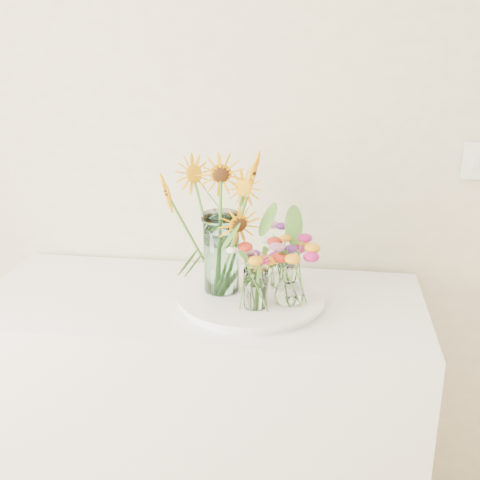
{
  "coord_description": "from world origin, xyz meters",
  "views": [
    {
      "loc": [
        -0.01,
        0.24,
        1.69
      ],
      "look_at": [
        -0.25,
        1.9,
        1.11
      ],
      "focal_mm": 45.0,
      "sensor_mm": 36.0,
      "label": 1
    }
  ],
  "objects": [
    {
      "name": "small_vase_a",
      "position": [
        -0.2,
        1.83,
        0.99
      ],
      "size": [
        0.09,
        0.09,
        0.12
      ],
      "primitive_type": "cylinder",
      "rotation": [
        0.0,
        0.0,
        -0.31
      ],
      "color": "white",
      "rests_on": "tray"
    },
    {
      "name": "wildflower_posy_a",
      "position": [
        -0.2,
        1.83,
        1.03
      ],
      "size": [
        0.21,
        0.21,
        0.21
      ],
      "primitive_type": null,
      "color": "orange",
      "rests_on": "tray"
    },
    {
      "name": "sunflower_bouquet",
      "position": [
        -0.31,
        1.93,
        1.16
      ],
      "size": [
        0.78,
        0.78,
        0.46
      ],
      "primitive_type": null,
      "rotation": [
        0.0,
        0.0,
        0.29
      ],
      "color": "#EA9A04",
      "rests_on": "tray"
    },
    {
      "name": "wildflower_posy_b",
      "position": [
        -0.1,
        1.87,
        1.03
      ],
      "size": [
        0.21,
        0.21,
        0.22
      ],
      "primitive_type": null,
      "color": "orange",
      "rests_on": "tray"
    },
    {
      "name": "small_vase_c",
      "position": [
        -0.13,
        1.99,
        0.99
      ],
      "size": [
        0.08,
        0.08,
        0.12
      ],
      "primitive_type": "cylinder",
      "rotation": [
        0.0,
        0.0,
        0.08
      ],
      "color": "white",
      "rests_on": "tray"
    },
    {
      "name": "counter",
      "position": [
        -0.39,
        1.93,
        0.45
      ],
      "size": [
        1.4,
        0.6,
        0.9
      ],
      "primitive_type": "cube",
      "color": "white",
      "rests_on": "ground_plane"
    },
    {
      "name": "tray",
      "position": [
        -0.22,
        1.91,
        0.91
      ],
      "size": [
        0.43,
        0.43,
        0.02
      ],
      "primitive_type": "cylinder",
      "color": "white",
      "rests_on": "counter"
    },
    {
      "name": "mason_jar",
      "position": [
        -0.31,
        1.93,
        1.05
      ],
      "size": [
        0.14,
        0.14,
        0.26
      ],
      "primitive_type": "cylinder",
      "rotation": [
        0.0,
        0.0,
        0.29
      ],
      "color": "#A6DDCF",
      "rests_on": "tray"
    },
    {
      "name": "small_vase_b",
      "position": [
        -0.1,
        1.87,
        0.99
      ],
      "size": [
        0.12,
        0.12,
        0.13
      ],
      "primitive_type": null,
      "rotation": [
        0.0,
        0.0,
        0.38
      ],
      "color": "white",
      "rests_on": "tray"
    },
    {
      "name": "wildflower_posy_c",
      "position": [
        -0.13,
        1.99,
        1.03
      ],
      "size": [
        0.2,
        0.2,
        0.21
      ],
      "primitive_type": null,
      "color": "orange",
      "rests_on": "tray"
    }
  ]
}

